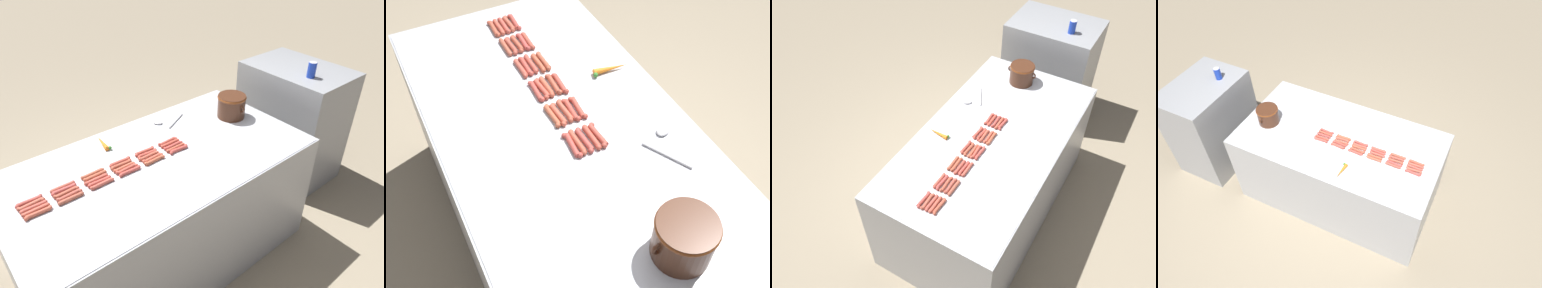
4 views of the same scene
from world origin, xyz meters
TOP-DOWN VIEW (x-y plane):
  - ground_plane at (0.00, 0.00)m, footprint 20.00×20.00m
  - griddle_counter at (0.00, 0.00)m, footprint 1.02×1.93m
  - back_cabinet at (-0.11, 1.54)m, footprint 0.86×0.60m
  - hot_dog_0 at (-0.10, -0.76)m, footprint 0.03×0.15m
  - hot_dog_1 at (-0.10, -0.57)m, footprint 0.03×0.15m
  - hot_dog_2 at (-0.10, -0.39)m, footprint 0.03×0.15m
  - hot_dog_3 at (-0.11, -0.21)m, footprint 0.03×0.15m
  - hot_dog_4 at (-0.11, -0.03)m, footprint 0.03×0.15m
  - hot_dog_5 at (-0.10, 0.15)m, footprint 0.03×0.15m
  - hot_dog_6 at (-0.07, -0.76)m, footprint 0.03×0.15m
  - hot_dog_7 at (-0.08, -0.58)m, footprint 0.03×0.15m
  - hot_dog_8 at (-0.08, -0.39)m, footprint 0.03×0.15m
  - hot_dog_9 at (-0.08, -0.22)m, footprint 0.03×0.15m
  - hot_dog_10 at (-0.07, -0.03)m, footprint 0.03×0.15m
  - hot_dog_11 at (-0.08, 0.15)m, footprint 0.03×0.15m
  - hot_dog_12 at (-0.04, -0.75)m, footprint 0.03×0.15m
  - hot_dog_13 at (-0.04, -0.58)m, footprint 0.03×0.15m
  - hot_dog_14 at (-0.04, -0.40)m, footprint 0.03×0.15m
  - hot_dog_15 at (-0.04, -0.22)m, footprint 0.03×0.15m
  - hot_dog_16 at (-0.05, -0.04)m, footprint 0.03×0.15m
  - hot_dog_17 at (-0.04, 0.15)m, footprint 0.03×0.15m
  - hot_dog_18 at (-0.02, -0.75)m, footprint 0.03×0.15m
  - hot_dog_19 at (-0.01, -0.57)m, footprint 0.03×0.15m
  - hot_dog_20 at (-0.01, -0.39)m, footprint 0.03×0.15m
  - hot_dog_21 at (-0.02, -0.21)m, footprint 0.03×0.15m
  - hot_dog_22 at (-0.01, -0.03)m, footprint 0.03×0.15m
  - hot_dog_23 at (-0.01, 0.14)m, footprint 0.03×0.15m
  - hot_dog_24 at (0.01, -0.75)m, footprint 0.03×0.15m
  - hot_dog_25 at (0.02, -0.58)m, footprint 0.02×0.15m
  - hot_dog_26 at (0.01, -0.39)m, footprint 0.03×0.15m
  - hot_dog_27 at (0.01, -0.21)m, footprint 0.03×0.15m
  - hot_dog_28 at (0.01, -0.04)m, footprint 0.03×0.15m
  - hot_dog_29 at (0.01, 0.15)m, footprint 0.03×0.15m
  - bean_pot at (-0.10, 0.73)m, footprint 0.26×0.21m
  - serving_spoon at (-0.34, 0.28)m, footprint 0.16×0.26m
  - carrot at (-0.35, -0.19)m, footprint 0.18×0.05m
  - soda_can at (0.07, 1.43)m, footprint 0.07×0.07m

SIDE VIEW (x-z plane):
  - ground_plane at x=0.00m, z-range 0.00..0.00m
  - griddle_counter at x=0.00m, z-range 0.00..0.87m
  - back_cabinet at x=-0.11m, z-range 0.00..1.05m
  - serving_spoon at x=-0.34m, z-range 0.87..0.88m
  - hot_dog_0 at x=-0.10m, z-range 0.87..0.89m
  - hot_dog_1 at x=-0.10m, z-range 0.87..0.89m
  - hot_dog_2 at x=-0.10m, z-range 0.87..0.89m
  - hot_dog_3 at x=-0.11m, z-range 0.87..0.89m
  - hot_dog_4 at x=-0.11m, z-range 0.87..0.89m
  - hot_dog_5 at x=-0.10m, z-range 0.87..0.89m
  - hot_dog_6 at x=-0.07m, z-range 0.87..0.89m
  - hot_dog_7 at x=-0.08m, z-range 0.87..0.89m
  - hot_dog_8 at x=-0.08m, z-range 0.87..0.89m
  - hot_dog_9 at x=-0.08m, z-range 0.87..0.89m
  - hot_dog_10 at x=-0.07m, z-range 0.87..0.89m
  - hot_dog_11 at x=-0.08m, z-range 0.87..0.89m
  - hot_dog_12 at x=-0.04m, z-range 0.87..0.89m
  - hot_dog_13 at x=-0.04m, z-range 0.87..0.89m
  - hot_dog_14 at x=-0.04m, z-range 0.87..0.89m
  - hot_dog_15 at x=-0.04m, z-range 0.87..0.89m
  - hot_dog_16 at x=-0.05m, z-range 0.87..0.89m
  - hot_dog_17 at x=-0.04m, z-range 0.87..0.89m
  - hot_dog_18 at x=-0.02m, z-range 0.87..0.89m
  - hot_dog_19 at x=-0.01m, z-range 0.87..0.89m
  - hot_dog_20 at x=-0.01m, z-range 0.87..0.89m
  - hot_dog_21 at x=-0.02m, z-range 0.87..0.89m
  - hot_dog_22 at x=-0.01m, z-range 0.87..0.89m
  - hot_dog_23 at x=-0.01m, z-range 0.87..0.89m
  - hot_dog_24 at x=0.01m, z-range 0.87..0.89m
  - hot_dog_25 at x=0.02m, z-range 0.87..0.89m
  - hot_dog_26 at x=0.01m, z-range 0.87..0.89m
  - hot_dog_27 at x=0.01m, z-range 0.87..0.89m
  - hot_dog_28 at x=0.01m, z-range 0.87..0.89m
  - hot_dog_29 at x=0.01m, z-range 0.87..0.89m
  - carrot at x=-0.35m, z-range 0.87..0.90m
  - bean_pot at x=-0.10m, z-range 0.88..1.05m
  - soda_can at x=0.07m, z-range 1.04..1.17m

